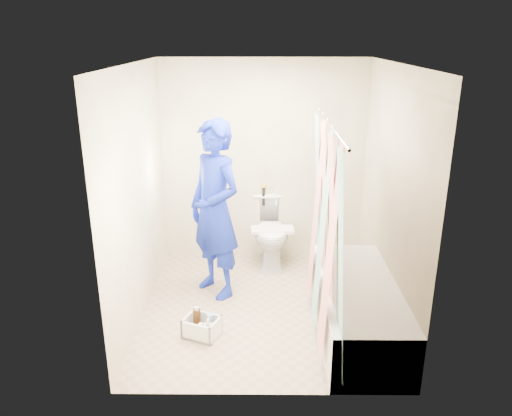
{
  "coord_description": "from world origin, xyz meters",
  "views": [
    {
      "loc": [
        -0.05,
        -4.47,
        2.65
      ],
      "look_at": [
        -0.08,
        0.27,
        0.98
      ],
      "focal_mm": 35.0,
      "sensor_mm": 36.0,
      "label": 1
    }
  ],
  "objects_px": {
    "plumber": "(215,210)",
    "cleaning_caddy": "(203,328)",
    "bathtub": "(356,306)",
    "toilet": "(271,231)"
  },
  "relations": [
    {
      "from": "plumber",
      "to": "cleaning_caddy",
      "type": "xyz_separation_m",
      "value": [
        -0.06,
        -0.86,
        -0.85
      ]
    },
    {
      "from": "bathtub",
      "to": "toilet",
      "type": "height_order",
      "value": "toilet"
    },
    {
      "from": "plumber",
      "to": "cleaning_caddy",
      "type": "distance_m",
      "value": 1.21
    },
    {
      "from": "toilet",
      "to": "cleaning_caddy",
      "type": "distance_m",
      "value": 1.76
    },
    {
      "from": "plumber",
      "to": "cleaning_caddy",
      "type": "relative_size",
      "value": 4.96
    },
    {
      "from": "toilet",
      "to": "bathtub",
      "type": "bearing_deg",
      "value": -65.7
    },
    {
      "from": "plumber",
      "to": "cleaning_caddy",
      "type": "bearing_deg",
      "value": -47.14
    },
    {
      "from": "bathtub",
      "to": "cleaning_caddy",
      "type": "xyz_separation_m",
      "value": [
        -1.42,
        -0.09,
        -0.18
      ]
    },
    {
      "from": "toilet",
      "to": "plumber",
      "type": "xyz_separation_m",
      "value": [
        -0.6,
        -0.74,
        0.53
      ]
    },
    {
      "from": "bathtub",
      "to": "toilet",
      "type": "xyz_separation_m",
      "value": [
        -0.75,
        1.51,
        0.14
      ]
    }
  ]
}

